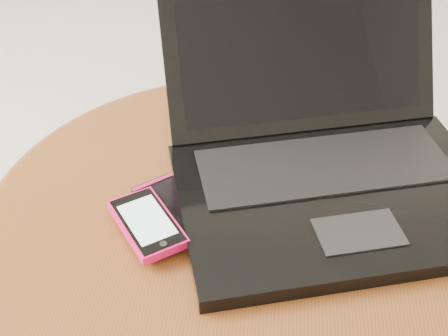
# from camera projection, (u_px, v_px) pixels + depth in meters

# --- Properties ---
(table) EXTENTS (0.68, 0.68, 0.54)m
(table) POSITION_uv_depth(u_px,v_px,m) (244.00, 272.00, 0.84)
(table) COLOR #5E2C15
(table) RESTS_ON ground
(laptop) EXTENTS (0.49, 0.49, 0.24)m
(laptop) POSITION_uv_depth(u_px,v_px,m) (326.00, 151.00, 0.79)
(laptop) COLOR black
(laptop) RESTS_ON table
(phone_black) EXTENTS (0.12, 0.12, 0.01)m
(phone_black) POSITION_uv_depth(u_px,v_px,m) (172.00, 207.00, 0.76)
(phone_black) COLOR black
(phone_black) RESTS_ON table
(phone_pink) EXTENTS (0.11, 0.12, 0.01)m
(phone_pink) POSITION_uv_depth(u_px,v_px,m) (147.00, 223.00, 0.72)
(phone_pink) COLOR #F3105F
(phone_pink) RESTS_ON phone_black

